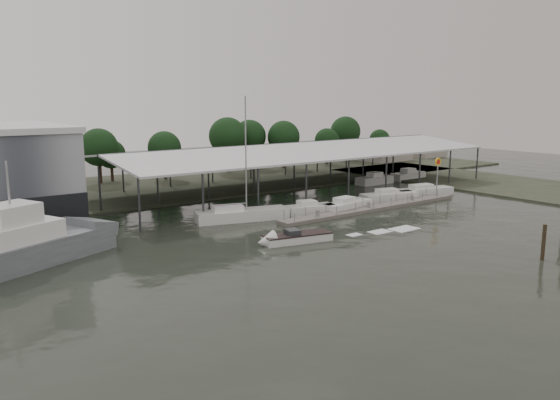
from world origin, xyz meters
TOP-DOWN VIEW (x-y plane):
  - ground at (0.00, 0.00)m, footprint 200.00×200.00m
  - land_strip_far at (0.00, 42.00)m, footprint 140.00×30.00m
  - land_strip_east at (45.00, 10.00)m, footprint 20.00×60.00m
  - covered_boat_shed at (17.00, 28.00)m, footprint 58.24×24.00m
  - floating_dock at (15.00, 10.00)m, footprint 28.00×2.00m
  - shell_fuel_sign at (27.00, 9.99)m, footprint 1.10×0.18m
  - distant_commercial_buildings at (59.03, 44.69)m, footprint 22.00×8.00m
  - grey_trawler at (-23.81, 11.36)m, footprint 16.19×10.12m
  - white_sailboat at (-1.09, 14.78)m, footprint 10.58×5.35m
  - speedboat_underway at (-2.43, 4.01)m, footprint 18.09×5.75m
  - moored_cruiser_0 at (7.21, 12.81)m, footprint 6.18×3.50m
  - moored_cruiser_1 at (12.16, 11.75)m, footprint 7.30×3.12m
  - moored_cruiser_2 at (20.91, 12.92)m, footprint 8.16×3.99m
  - moored_cruiser_3 at (27.56, 12.67)m, footprint 9.30×3.95m
  - horizon_tree_line at (23.84, 48.79)m, footprint 65.98×9.89m

SIDE VIEW (x-z plane):
  - ground at x=0.00m, z-range 0.00..0.00m
  - land_strip_far at x=0.00m, z-range -0.05..0.25m
  - land_strip_east at x=45.00m, z-range -0.05..0.25m
  - floating_dock at x=15.00m, z-range -0.50..0.90m
  - speedboat_underway at x=-2.43m, z-range -0.61..1.39m
  - moored_cruiser_0 at x=7.21m, z-range -0.24..1.46m
  - moored_cruiser_1 at x=12.16m, z-range -0.24..1.46m
  - moored_cruiser_2 at x=20.91m, z-range -0.24..1.46m
  - moored_cruiser_3 at x=27.56m, z-range -0.24..1.46m
  - white_sailboat at x=-1.09m, z-range -6.22..7.52m
  - grey_trawler at x=-23.81m, z-range -2.84..6.00m
  - distant_commercial_buildings at x=59.03m, z-range -0.16..3.84m
  - shell_fuel_sign at x=27.00m, z-range 1.15..6.70m
  - horizon_tree_line at x=23.84m, z-range 0.89..10.91m
  - covered_boat_shed at x=17.00m, z-range 2.65..9.61m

